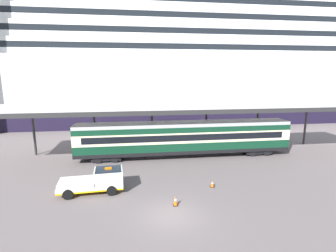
# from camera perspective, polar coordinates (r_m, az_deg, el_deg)

# --- Properties ---
(ground_plane) EXTENTS (400.00, 400.00, 0.00)m
(ground_plane) POSITION_cam_1_polar(r_m,az_deg,el_deg) (19.25, 0.67, -18.73)
(ground_plane) COLOR #635959
(cruise_ship) EXTENTS (120.47, 28.67, 32.31)m
(cruise_ship) POSITION_cam_1_polar(r_m,az_deg,el_deg) (60.57, -13.68, 12.42)
(cruise_ship) COLOR black
(cruise_ship) RESTS_ON ground
(platform_canopy) EXTENTS (42.13, 6.10, 6.13)m
(platform_canopy) POSITION_cam_1_polar(r_m,az_deg,el_deg) (30.57, 3.45, 4.18)
(platform_canopy) COLOR silver
(platform_canopy) RESTS_ON ground
(train_carriage) EXTENTS (24.74, 2.81, 4.11)m
(train_carriage) POSITION_cam_1_polar(r_m,az_deg,el_deg) (30.79, 3.54, -2.48)
(train_carriage) COLOR black
(train_carriage) RESTS_ON ground
(service_truck) EXTENTS (5.32, 2.52, 2.02)m
(service_truck) POSITION_cam_1_polar(r_m,az_deg,el_deg) (22.96, -15.06, -11.23)
(service_truck) COLOR silver
(service_truck) RESTS_ON ground
(traffic_cone_near) EXTENTS (0.36, 0.36, 0.62)m
(traffic_cone_near) POSITION_cam_1_polar(r_m,az_deg,el_deg) (23.55, 9.57, -12.21)
(traffic_cone_near) COLOR black
(traffic_cone_near) RESTS_ON ground
(traffic_cone_mid) EXTENTS (0.36, 0.36, 0.78)m
(traffic_cone_mid) POSITION_cam_1_polar(r_m,az_deg,el_deg) (20.31, 1.64, -15.81)
(traffic_cone_mid) COLOR black
(traffic_cone_mid) RESTS_ON ground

